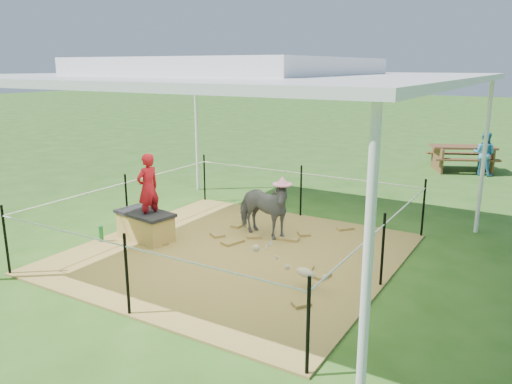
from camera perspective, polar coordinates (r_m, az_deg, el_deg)
The scene contains 13 objects.
ground at distance 7.69m, azimuth -2.31°, elevation -7.10°, with size 90.00×90.00×0.00m, color #2D5919.
hay_patch at distance 7.69m, azimuth -2.31°, elevation -7.00°, with size 4.60×4.60×0.03m, color brown.
canopy_tent at distance 7.17m, azimuth -2.53°, elevation 13.38°, with size 6.30×6.30×2.90m.
rope_fence at distance 7.48m, azimuth -2.36°, elevation -2.51°, with size 4.54×4.54×1.00m.
straw_bale at distance 8.37m, azimuth -12.51°, elevation -3.93°, with size 0.93×0.47×0.41m, color #B89443.
dark_cloth at distance 8.30m, azimuth -12.59°, elevation -2.39°, with size 1.00×0.52×0.05m, color black.
woman at distance 8.10m, azimuth -12.28°, elevation 1.12°, with size 0.41×0.27×1.12m, color #AF111C.
green_bottle at distance 8.48m, azimuth -17.29°, elevation -4.56°, with size 0.07×0.07×0.26m, color #186E2D.
pony at distance 8.21m, azimuth 0.71°, elevation -1.89°, with size 0.53×1.15×0.97m, color #4C4C51.
pink_hat at distance 8.07m, azimuth 0.73°, elevation 1.92°, with size 0.30×0.30×0.14m, color pink.
foal at distance 6.46m, azimuth 5.67°, elevation -8.95°, with size 0.84×0.47×0.47m, color #C5B090, non-canonical shape.
picnic_table_near at distance 14.71m, azimuth 22.45°, elevation 3.57°, with size 1.65×1.19×0.69m, color #51311B.
distant_person at distance 14.30m, azimuth 24.61°, elevation 4.01°, with size 0.56×0.43×1.15m, color teal.
Camera 1 is at (3.93, -5.99, 2.80)m, focal length 35.00 mm.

